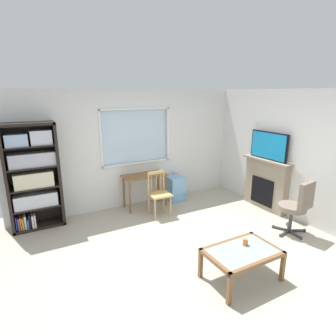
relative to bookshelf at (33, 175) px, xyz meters
The scene contains 12 objects.
ground 3.07m from the bookshelf, 47.57° to the right, with size 6.07×5.77×0.02m, color #B2A893.
wall_back_with_window 1.97m from the bookshelf, ahead, with size 5.07×0.15×2.51m.
wall_right 5.04m from the bookshelf, 25.20° to the right, with size 0.12×4.97×2.51m, color silver.
bookshelf is the anchor object (origin of this frame).
desk_under_window 2.17m from the bookshelf, ahead, with size 0.93×0.47×0.73m.
wooden_chair 2.36m from the bookshelf, 15.65° to the right, with size 0.44×0.42×0.90m.
plastic_drawer_unit 3.01m from the bookshelf, ahead, with size 0.35×0.40×0.56m, color #72ADDB.
fireplace 4.64m from the bookshelf, 17.66° to the right, with size 0.26×1.15×1.09m.
tv 4.61m from the bookshelf, 17.73° to the right, with size 0.06×0.92×0.57m.
office_chair 4.71m from the bookshelf, 32.40° to the right, with size 0.58×0.58×1.00m.
coffee_table 3.79m from the bookshelf, 52.93° to the right, with size 0.96×0.64×0.43m.
sippy_cup 3.79m from the bookshelf, 50.53° to the right, with size 0.07×0.07×0.09m, color orange.
Camera 1 is at (-2.13, -3.22, 2.45)m, focal length 29.79 mm.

